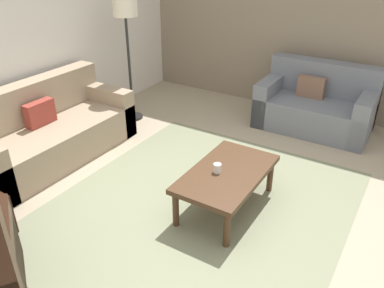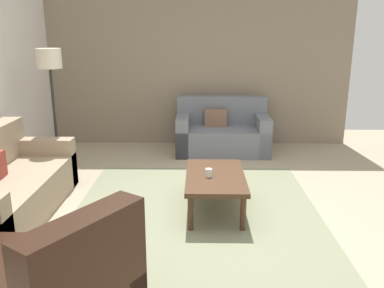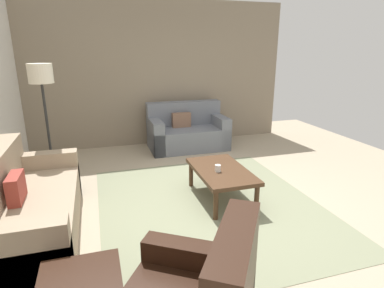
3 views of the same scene
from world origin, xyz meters
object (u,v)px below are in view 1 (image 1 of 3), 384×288
at_px(couch_loveseat, 316,106).
at_px(cup, 217,168).
at_px(lamp_standing, 126,19).
at_px(coffee_table, 227,176).
at_px(couch_main, 46,133).

height_order(couch_loveseat, cup, couch_loveseat).
bearing_deg(couch_loveseat, lamp_standing, 115.38).
xyz_separation_m(coffee_table, lamp_standing, (1.20, 2.15, 1.05)).
distance_m(couch_loveseat, lamp_standing, 2.83).
bearing_deg(couch_main, couch_loveseat, -44.92).
xyz_separation_m(couch_main, coffee_table, (0.21, -2.31, 0.06)).
bearing_deg(cup, couch_loveseat, -6.59).
distance_m(couch_loveseat, coffee_table, 2.32).
distance_m(couch_main, cup, 2.25).
relative_size(couch_loveseat, coffee_table, 1.35).
distance_m(coffee_table, cup, 0.13).
bearing_deg(lamp_standing, couch_main, 173.40).
xyz_separation_m(couch_main, couch_loveseat, (2.52, -2.51, 0.00)).
relative_size(couch_loveseat, cup, 16.90).
xyz_separation_m(couch_loveseat, coffee_table, (-2.31, 0.20, 0.06)).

